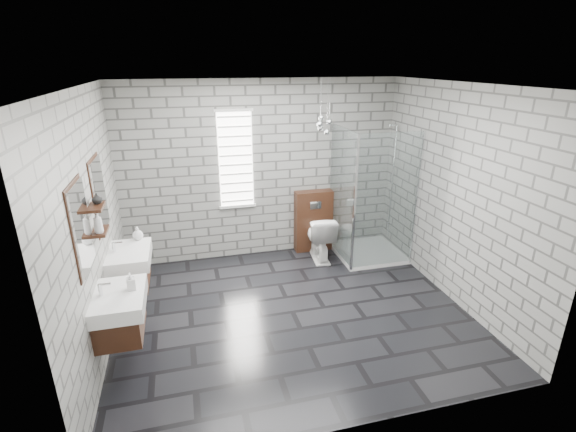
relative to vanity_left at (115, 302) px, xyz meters
name	(u,v)px	position (x,y,z in m)	size (l,w,h in m)	color
floor	(293,313)	(1.91, 0.51, -0.77)	(4.20, 3.60, 0.02)	black
ceiling	(294,84)	(1.91, 0.51, 1.95)	(4.20, 3.60, 0.02)	white
wall_back	(262,171)	(1.91, 2.32, 0.59)	(4.20, 0.02, 2.70)	gray
wall_front	(357,291)	(1.91, -1.30, 0.59)	(4.20, 0.02, 2.70)	gray
wall_left	(92,228)	(-0.20, 0.51, 0.59)	(0.02, 3.60, 2.70)	gray
wall_right	(456,196)	(4.02, 0.51, 0.59)	(0.02, 3.60, 2.70)	gray
vanity_left	(115,302)	(0.00, 0.00, 0.00)	(0.47, 0.70, 1.57)	#3D2013
vanity_right	(126,258)	(0.00, 0.98, 0.00)	(0.47, 0.70, 1.57)	#3D2013
shelf_lower	(100,231)	(-0.12, 0.46, 0.56)	(0.14, 0.30, 0.03)	#3D2013
shelf_upper	(96,207)	(-0.12, 0.46, 0.82)	(0.14, 0.30, 0.03)	#3D2013
window	(236,160)	(1.51, 2.29, 0.79)	(0.56, 0.05, 1.48)	white
cistern_panel	(313,221)	(2.71, 2.21, -0.26)	(0.60, 0.20, 1.00)	#3D2013
flush_plate	(316,205)	(2.71, 2.11, 0.04)	(0.18, 0.01, 0.12)	silver
shower_enclosure	(367,228)	(3.41, 1.70, -0.25)	(1.00, 1.00, 2.03)	white
pendant_cluster	(323,124)	(2.71, 1.87, 1.33)	(0.28, 0.23, 0.77)	silver
toilet	(320,237)	(2.71, 1.87, -0.40)	(0.40, 0.70, 0.72)	white
soap_bottle_a	(131,281)	(0.16, 0.04, 0.18)	(0.08, 0.08, 0.18)	#B2B2B2
soap_bottle_b	(138,233)	(0.13, 1.29, 0.18)	(0.13, 0.13, 0.16)	#B2B2B2
soap_bottle_c	(98,222)	(-0.11, 0.38, 0.69)	(0.09, 0.09, 0.22)	#B2B2B2
vase	(97,198)	(-0.11, 0.53, 0.89)	(0.10, 0.10, 0.11)	#B2B2B2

